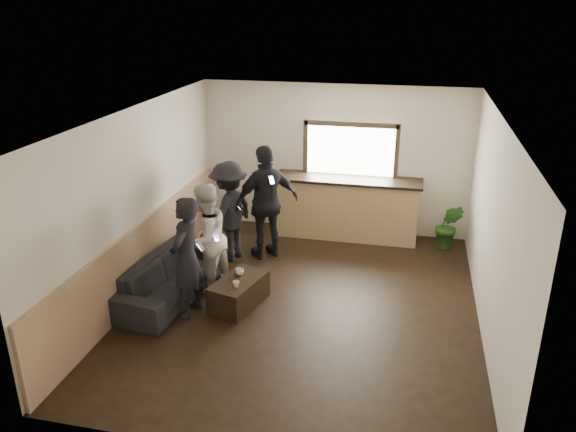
% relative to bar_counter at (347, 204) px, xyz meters
% --- Properties ---
extents(ground, '(5.00, 6.00, 0.01)m').
position_rel_bar_counter_xyz_m(ground, '(-0.30, -2.70, -0.64)').
color(ground, black).
extents(room_shell, '(5.01, 6.01, 2.80)m').
position_rel_bar_counter_xyz_m(room_shell, '(-1.04, -2.70, 0.83)').
color(room_shell, silver).
rests_on(room_shell, ground).
extents(bar_counter, '(2.70, 0.68, 2.13)m').
position_rel_bar_counter_xyz_m(bar_counter, '(0.00, 0.00, 0.00)').
color(bar_counter, tan).
rests_on(bar_counter, ground).
extents(sofa, '(1.10, 2.22, 0.62)m').
position_rel_bar_counter_xyz_m(sofa, '(-2.28, -2.88, -0.33)').
color(sofa, black).
rests_on(sofa, ground).
extents(coffee_table, '(0.74, 1.04, 0.42)m').
position_rel_bar_counter_xyz_m(coffee_table, '(-1.21, -2.91, -0.43)').
color(coffee_table, black).
rests_on(coffee_table, ground).
extents(cup_a, '(0.17, 0.17, 0.10)m').
position_rel_bar_counter_xyz_m(cup_a, '(-1.24, -2.77, -0.18)').
color(cup_a, silver).
rests_on(cup_a, coffee_table).
extents(cup_b, '(0.11, 0.11, 0.09)m').
position_rel_bar_counter_xyz_m(cup_b, '(-1.18, -3.13, -0.18)').
color(cup_b, silver).
rests_on(cup_b, coffee_table).
extents(potted_plant, '(0.52, 0.44, 0.85)m').
position_rel_bar_counter_xyz_m(potted_plant, '(1.85, -0.15, -0.22)').
color(potted_plant, '#2D6623').
rests_on(potted_plant, ground).
extents(person_a, '(0.50, 0.68, 1.76)m').
position_rel_bar_counter_xyz_m(person_a, '(-1.83, -3.29, 0.24)').
color(person_a, black).
rests_on(person_a, ground).
extents(person_b, '(0.92, 1.02, 1.70)m').
position_rel_bar_counter_xyz_m(person_b, '(-1.83, -2.55, 0.21)').
color(person_b, silver).
rests_on(person_b, ground).
extents(person_c, '(0.96, 1.26, 1.73)m').
position_rel_bar_counter_xyz_m(person_c, '(-1.83, -1.41, 0.22)').
color(person_c, black).
rests_on(person_c, ground).
extents(person_d, '(1.21, 1.11, 1.98)m').
position_rel_bar_counter_xyz_m(person_d, '(-1.23, -1.18, 0.35)').
color(person_d, black).
rests_on(person_d, ground).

